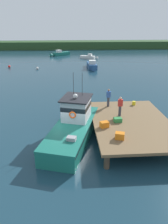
{
  "coord_description": "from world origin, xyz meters",
  "views": [
    {
      "loc": [
        0.06,
        -14.92,
        8.29
      ],
      "look_at": [
        1.2,
        1.58,
        1.4
      ],
      "focal_mm": 34.54,
      "sensor_mm": 36.0,
      "label": 1
    }
  ],
  "objects_px": {
    "mooring_buoy_channel_marker": "(9,66)",
    "moored_boat_far_right": "(60,54)",
    "crate_stack_mid_dock": "(118,120)",
    "deckhand_further_back": "(120,106)",
    "crate_stack_near_edge": "(120,136)",
    "crate_single_by_cleat": "(104,124)",
    "bait_bucket": "(134,103)",
    "moored_boat_near_channel": "(89,57)",
    "moored_boat_far_left": "(92,65)",
    "main_fishing_boat": "(75,124)",
    "mooring_buoy_outer": "(37,68)",
    "deckhand_by_the_boat": "(108,97)"
  },
  "relations": [
    {
      "from": "main_fishing_boat",
      "to": "moored_boat_near_channel",
      "type": "relative_size",
      "value": 2.22
    },
    {
      "from": "moored_boat_near_channel",
      "to": "deckhand_by_the_boat",
      "type": "bearing_deg",
      "value": -92.31
    },
    {
      "from": "mooring_buoy_channel_marker",
      "to": "moored_boat_near_channel",
      "type": "bearing_deg",
      "value": 32.52
    },
    {
      "from": "crate_single_by_cleat",
      "to": "deckhand_further_back",
      "type": "bearing_deg",
      "value": 51.42
    },
    {
      "from": "moored_boat_near_channel",
      "to": "mooring_buoy_channel_marker",
      "type": "height_order",
      "value": "moored_boat_near_channel"
    },
    {
      "from": "deckhand_by_the_boat",
      "to": "mooring_buoy_channel_marker",
      "type": "distance_m",
      "value": 29.73
    },
    {
      "from": "deckhand_by_the_boat",
      "to": "main_fishing_boat",
      "type": "bearing_deg",
      "value": -134.95
    },
    {
      "from": "crate_stack_near_edge",
      "to": "mooring_buoy_channel_marker",
      "type": "bearing_deg",
      "value": 115.56
    },
    {
      "from": "moored_boat_far_left",
      "to": "mooring_buoy_outer",
      "type": "distance_m",
      "value": 10.55
    },
    {
      "from": "moored_boat_near_channel",
      "to": "moored_boat_far_right",
      "type": "bearing_deg",
      "value": 141.77
    },
    {
      "from": "deckhand_by_the_boat",
      "to": "mooring_buoy_outer",
      "type": "xyz_separation_m",
      "value": [
        -9.51,
        23.27,
        -1.81
      ]
    },
    {
      "from": "main_fishing_boat",
      "to": "moored_boat_far_left",
      "type": "height_order",
      "value": "main_fishing_boat"
    },
    {
      "from": "crate_stack_mid_dock",
      "to": "crate_stack_near_edge",
      "type": "height_order",
      "value": "crate_stack_near_edge"
    },
    {
      "from": "moored_boat_near_channel",
      "to": "mooring_buoy_channel_marker",
      "type": "xyz_separation_m",
      "value": [
        -16.74,
        -10.68,
        -0.15
      ]
    },
    {
      "from": "bait_bucket",
      "to": "moored_boat_far_left",
      "type": "distance_m",
      "value": 23.77
    },
    {
      "from": "main_fishing_boat",
      "to": "crate_single_by_cleat",
      "type": "height_order",
      "value": "main_fishing_boat"
    },
    {
      "from": "moored_boat_far_left",
      "to": "moored_boat_near_channel",
      "type": "bearing_deg",
      "value": 87.95
    },
    {
      "from": "crate_stack_mid_dock",
      "to": "moored_boat_far_left",
      "type": "relative_size",
      "value": 0.1
    },
    {
      "from": "mooring_buoy_outer",
      "to": "mooring_buoy_channel_marker",
      "type": "bearing_deg",
      "value": 159.42
    },
    {
      "from": "crate_single_by_cleat",
      "to": "deckhand_further_back",
      "type": "relative_size",
      "value": 0.37
    },
    {
      "from": "moored_boat_far_left",
      "to": "crate_stack_mid_dock",
      "type": "bearing_deg",
      "value": -91.8
    },
    {
      "from": "crate_single_by_cleat",
      "to": "bait_bucket",
      "type": "height_order",
      "value": "crate_single_by_cleat"
    },
    {
      "from": "crate_stack_mid_dock",
      "to": "crate_stack_near_edge",
      "type": "xyz_separation_m",
      "value": [
        -0.43,
        -2.61,
        0.06
      ]
    },
    {
      "from": "crate_stack_mid_dock",
      "to": "crate_single_by_cleat",
      "type": "relative_size",
      "value": 1.0
    },
    {
      "from": "main_fishing_boat",
      "to": "crate_stack_mid_dock",
      "type": "xyz_separation_m",
      "value": [
        3.33,
        -0.2,
        0.36
      ]
    },
    {
      "from": "mooring_buoy_channel_marker",
      "to": "crate_stack_mid_dock",
      "type": "bearing_deg",
      "value": -61.79
    },
    {
      "from": "crate_single_by_cleat",
      "to": "main_fishing_boat",
      "type": "bearing_deg",
      "value": 154.33
    },
    {
      "from": "moored_boat_near_channel",
      "to": "mooring_buoy_outer",
      "type": "relative_size",
      "value": 8.96
    },
    {
      "from": "crate_single_by_cleat",
      "to": "crate_stack_mid_dock",
      "type": "bearing_deg",
      "value": 35.66
    },
    {
      "from": "main_fishing_boat",
      "to": "crate_stack_near_edge",
      "type": "distance_m",
      "value": 4.05
    },
    {
      "from": "deckhand_by_the_boat",
      "to": "crate_single_by_cleat",
      "type": "bearing_deg",
      "value": -103.47
    },
    {
      "from": "crate_stack_mid_dock",
      "to": "mooring_buoy_channel_marker",
      "type": "bearing_deg",
      "value": 118.21
    },
    {
      "from": "deckhand_further_back",
      "to": "moored_boat_far_right",
      "type": "xyz_separation_m",
      "value": [
        -6.35,
        44.06,
        -1.54
      ]
    },
    {
      "from": "crate_single_by_cleat",
      "to": "mooring_buoy_outer",
      "type": "relative_size",
      "value": 1.2
    },
    {
      "from": "crate_stack_near_edge",
      "to": "bait_bucket",
      "type": "height_order",
      "value": "crate_stack_near_edge"
    },
    {
      "from": "crate_stack_near_edge",
      "to": "bait_bucket",
      "type": "bearing_deg",
      "value": 66.24
    },
    {
      "from": "mooring_buoy_channel_marker",
      "to": "moored_boat_far_right",
      "type": "bearing_deg",
      "value": 59.88
    },
    {
      "from": "deckhand_by_the_boat",
      "to": "mooring_buoy_channel_marker",
      "type": "relative_size",
      "value": 3.3
    },
    {
      "from": "crate_stack_near_edge",
      "to": "moored_boat_near_channel",
      "type": "bearing_deg",
      "value": 87.66
    },
    {
      "from": "crate_stack_mid_dock",
      "to": "deckhand_further_back",
      "type": "xyz_separation_m",
      "value": [
        0.4,
        1.13,
        0.7
      ]
    },
    {
      "from": "main_fishing_boat",
      "to": "moored_boat_far_right",
      "type": "relative_size",
      "value": 1.85
    },
    {
      "from": "deckhand_by_the_boat",
      "to": "mooring_buoy_outer",
      "type": "height_order",
      "value": "deckhand_by_the_boat"
    },
    {
      "from": "deckhand_by_the_boat",
      "to": "crate_stack_near_edge",
      "type": "bearing_deg",
      "value": -92.53
    },
    {
      "from": "crate_stack_mid_dock",
      "to": "moored_boat_near_channel",
      "type": "bearing_deg",
      "value": 88.12
    },
    {
      "from": "deckhand_by_the_boat",
      "to": "deckhand_further_back",
      "type": "xyz_separation_m",
      "value": [
        0.56,
        -2.24,
        0.0
      ]
    },
    {
      "from": "crate_single_by_cleat",
      "to": "deckhand_by_the_boat",
      "type": "distance_m",
      "value": 4.37
    },
    {
      "from": "deckhand_by_the_boat",
      "to": "mooring_buoy_channel_marker",
      "type": "bearing_deg",
      "value": 121.01
    },
    {
      "from": "bait_bucket",
      "to": "deckhand_by_the_boat",
      "type": "height_order",
      "value": "deckhand_by_the_boat"
    },
    {
      "from": "main_fishing_boat",
      "to": "deckhand_further_back",
      "type": "xyz_separation_m",
      "value": [
        3.73,
        0.93,
        1.05
      ]
    },
    {
      "from": "crate_stack_mid_dock",
      "to": "deckhand_by_the_boat",
      "type": "relative_size",
      "value": 0.37
    }
  ]
}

